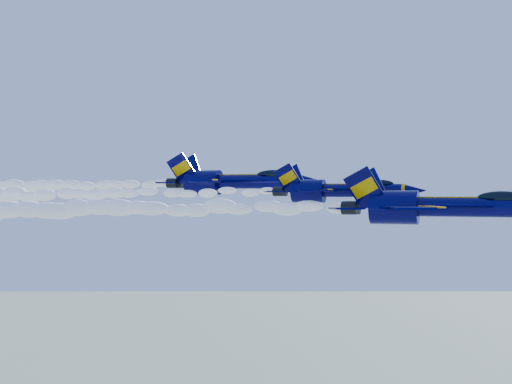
% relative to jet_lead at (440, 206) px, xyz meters
% --- Properties ---
extents(jet_lead, '(19.60, 16.08, 7.28)m').
position_rel_jet_lead_xyz_m(jet_lead, '(0.00, 0.00, 0.00)').
color(jet_lead, '#020039').
extents(smoke_trail_jet_lead, '(51.95, 2.65, 2.39)m').
position_rel_jet_lead_xyz_m(smoke_trail_jet_lead, '(-34.35, 0.00, -0.52)').
color(smoke_trail_jet_lead, white).
extents(jet_second, '(15.37, 12.61, 5.71)m').
position_rel_jet_lead_xyz_m(jet_second, '(-10.31, 5.44, 1.47)').
color(jet_second, '#020039').
extents(smoke_trail_jet_second, '(51.95, 2.08, 1.87)m').
position_rel_jet_lead_xyz_m(smoke_trail_jet_second, '(-42.86, 5.44, 0.99)').
color(smoke_trail_jet_second, white).
extents(jet_third, '(19.55, 16.04, 7.26)m').
position_rel_jet_lead_xyz_m(jet_third, '(-24.96, 13.21, 2.61)').
color(jet_third, '#020039').
extents(smoke_trail_jet_third, '(51.95, 2.65, 2.38)m').
position_rel_jet_lead_xyz_m(smoke_trail_jet_third, '(-59.29, 13.21, 2.10)').
color(smoke_trail_jet_third, white).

